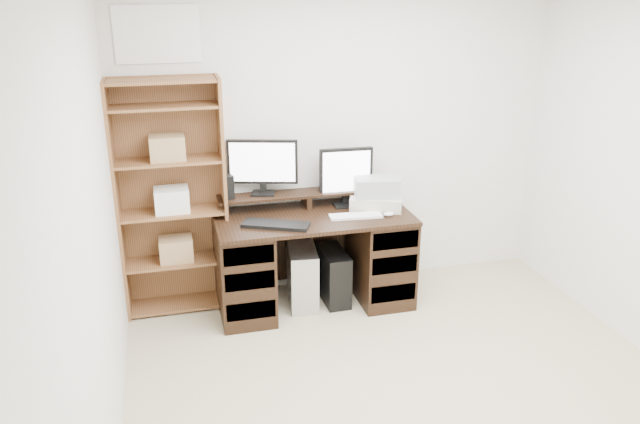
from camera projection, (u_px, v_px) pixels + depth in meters
name	position (u px, v px, depth m)	size (l,w,h in m)	color
room	(448.00, 226.00, 3.18)	(3.54, 4.04, 2.54)	#BBAD8A
desk	(313.00, 258.00, 4.90)	(1.50, 0.70, 0.75)	black
riser_shelf	(307.00, 195.00, 4.93)	(1.40, 0.22, 0.12)	black
monitor_wide	(263.00, 164.00, 4.80)	(0.53, 0.20, 0.43)	black
monitor_small	(346.00, 174.00, 4.90)	(0.43, 0.16, 0.47)	black
speaker	(228.00, 187.00, 4.74)	(0.07, 0.07, 0.18)	black
keyboard_black	(276.00, 225.00, 4.54)	(0.49, 0.16, 0.03)	black
keyboard_white	(356.00, 216.00, 4.72)	(0.40, 0.12, 0.02)	white
mouse	(389.00, 214.00, 4.74)	(0.08, 0.06, 0.03)	silver
printer	(376.00, 201.00, 4.92)	(0.40, 0.30, 0.10)	#B9B4A1
basket	(376.00, 186.00, 4.88)	(0.34, 0.25, 0.15)	#95999F
tower_silver	(302.00, 275.00, 4.95)	(0.21, 0.48, 0.48)	#ACAEB3
tower_black	(333.00, 275.00, 5.00)	(0.19, 0.43, 0.43)	black
bookshelf	(172.00, 196.00, 4.66)	(0.80, 0.30, 1.80)	brown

